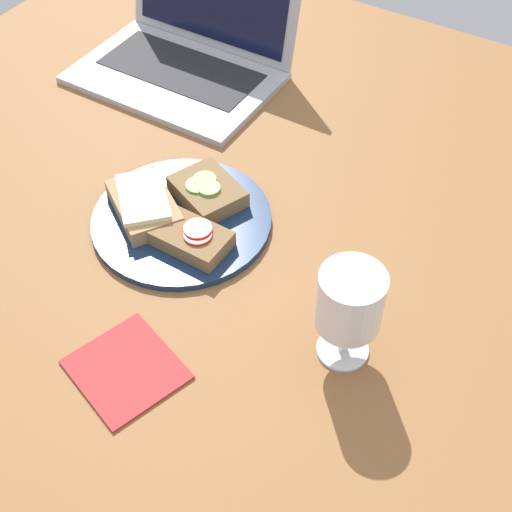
{
  "coord_description": "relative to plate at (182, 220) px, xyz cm",
  "views": [
    {
      "loc": [
        38.48,
        -53.62,
        74.47
      ],
      "look_at": [
        7.38,
        -2.58,
        8.0
      ],
      "focal_mm": 50.0,
      "sensor_mm": 36.0,
      "label": 1
    }
  ],
  "objects": [
    {
      "name": "sandwich_with_tomato",
      "position": [
        4.13,
        -3.4,
        1.83
      ],
      "size": [
        10.53,
        6.51,
        2.99
      ],
      "color": "brown",
      "rests_on": "plate"
    },
    {
      "name": "plate",
      "position": [
        0.0,
        0.0,
        0.0
      ],
      "size": [
        25.24,
        25.24,
        1.09
      ],
      "primitive_type": "cylinder",
      "color": "navy",
      "rests_on": "wooden_table"
    },
    {
      "name": "sandwich_with_cheese",
      "position": [
        -4.99,
        -1.77,
        2.09
      ],
      "size": [
        14.1,
        12.88,
        3.28
      ],
      "color": "#A88456",
      "rests_on": "plate"
    },
    {
      "name": "sandwich_with_cucumber",
      "position": [
        0.94,
        5.19,
        1.88
      ],
      "size": [
        12.13,
        10.96,
        2.95
      ],
      "color": "brown",
      "rests_on": "plate"
    },
    {
      "name": "wine_glass",
      "position": [
        29.06,
        -7.6,
        8.34
      ],
      "size": [
        7.64,
        7.64,
        13.54
      ],
      "color": "white",
      "rests_on": "wooden_table"
    },
    {
      "name": "laptop",
      "position": [
        -21.17,
        32.72,
        4.01
      ],
      "size": [
        33.96,
        26.79,
        20.51
      ],
      "color": "#ADAFB5",
      "rests_on": "wooden_table"
    },
    {
      "name": "napkin",
      "position": [
        8.56,
        -23.42,
        -0.34
      ],
      "size": [
        15.07,
        14.54,
        0.4
      ],
      "primitive_type": "cube",
      "rotation": [
        0.0,
        0.0,
        -0.33
      ],
      "color": "#B23333",
      "rests_on": "wooden_table"
    },
    {
      "name": "wooden_table",
      "position": [
        7.15,
        -1.22,
        -2.04
      ],
      "size": [
        140.0,
        140.0,
        3.0
      ],
      "primitive_type": "cube",
      "color": "brown",
      "rests_on": "ground"
    }
  ]
}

